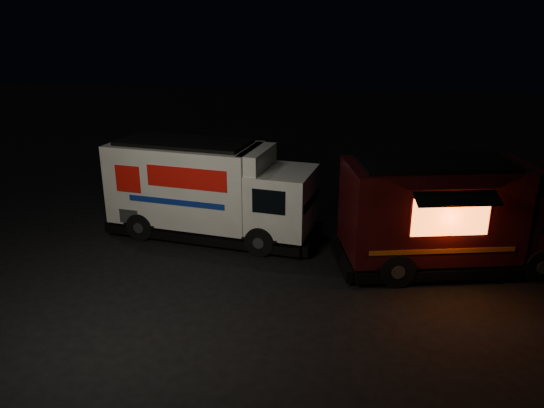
{
  "coord_description": "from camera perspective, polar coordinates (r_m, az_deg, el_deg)",
  "views": [
    {
      "loc": [
        4.56,
        -12.58,
        6.72
      ],
      "look_at": [
        2.12,
        2.0,
        1.49
      ],
      "focal_mm": 35.0,
      "sensor_mm": 36.0,
      "label": 1
    }
  ],
  "objects": [
    {
      "name": "red_truck",
      "position": [
        15.56,
        19.5,
        -1.04
      ],
      "size": [
        7.08,
        3.98,
        3.11
      ],
      "primitive_type": null,
      "rotation": [
        0.0,
        0.0,
        0.24
      ],
      "color": "#34090F",
      "rests_on": "ground"
    },
    {
      "name": "ground",
      "position": [
        14.97,
        -9.38,
        -7.46
      ],
      "size": [
        80.0,
        80.0,
        0.0
      ],
      "primitive_type": "plane",
      "color": "black",
      "rests_on": "ground"
    },
    {
      "name": "white_truck",
      "position": [
        16.89,
        -6.44,
        1.51
      ],
      "size": [
        7.04,
        3.22,
        3.08
      ],
      "primitive_type": null,
      "rotation": [
        0.0,
        0.0,
        -0.14
      ],
      "color": "silver",
      "rests_on": "ground"
    }
  ]
}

